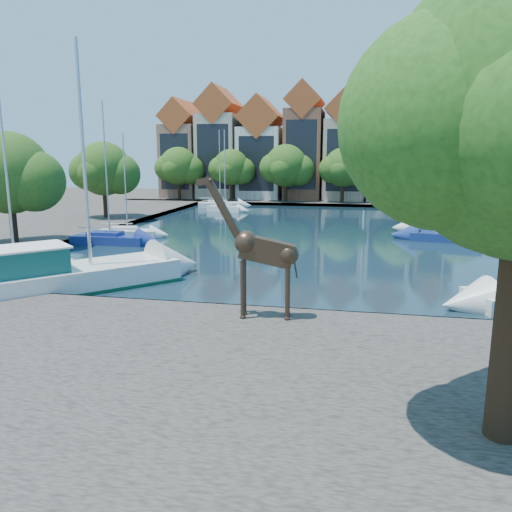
{
  "coord_description": "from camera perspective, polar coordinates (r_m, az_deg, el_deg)",
  "views": [
    {
      "loc": [
        3.97,
        -20.53,
        6.94
      ],
      "look_at": [
        -0.02,
        -0.7,
        2.85
      ],
      "focal_mm": 35.0,
      "sensor_mm": 36.0,
      "label": 1
    }
  ],
  "objects": [
    {
      "name": "far_tree_mid_east",
      "position": [
        71.07,
        10.01,
        9.8
      ],
      "size": [
        7.02,
        5.4,
        7.52
      ],
      "color": "#332114",
      "rests_on": "far_quay"
    },
    {
      "name": "motorsailer",
      "position": [
        27.38,
        -21.81,
        -1.85
      ],
      "size": [
        10.3,
        10.87,
        12.5
      ],
      "color": "silver",
      "rests_on": "water_basin"
    },
    {
      "name": "sailboat_left_a",
      "position": [
        31.63,
        -25.79,
        -1.11
      ],
      "size": [
        6.3,
        4.02,
        10.48
      ],
      "color": "silver",
      "rests_on": "water_basin"
    },
    {
      "name": "townhouse_east_end",
      "position": [
        77.31,
        19.95,
        10.88
      ],
      "size": [
        5.44,
        9.18,
        14.43
      ],
      "color": "brown",
      "rests_on": "far_quay"
    },
    {
      "name": "sailboat_right_c",
      "position": [
        48.45,
        20.84,
        3.24
      ],
      "size": [
        6.64,
        2.56,
        11.02
      ],
      "color": "silver",
      "rests_on": "water_basin"
    },
    {
      "name": "townhouse_east_mid",
      "position": [
        76.66,
        15.09,
        11.92
      ],
      "size": [
        6.43,
        9.18,
        16.65
      ],
      "color": "#BCB5A1",
      "rests_on": "far_quay"
    },
    {
      "name": "townhouse_east_inner",
      "position": [
        76.55,
        10.11,
        11.85
      ],
      "size": [
        5.94,
        9.18,
        15.79
      ],
      "color": "tan",
      "rests_on": "far_quay"
    },
    {
      "name": "left_quay",
      "position": [
        53.54,
        -21.54,
        3.45
      ],
      "size": [
        14.0,
        52.0,
        0.5
      ],
      "primitive_type": "cube",
      "color": "#4E4A44",
      "rests_on": "ground"
    },
    {
      "name": "far_tree_west",
      "position": [
        73.26,
        -2.8,
        9.96
      ],
      "size": [
        6.76,
        5.2,
        7.36
      ],
      "color": "#332114",
      "rests_on": "far_quay"
    },
    {
      "name": "sailboat_right_d",
      "position": [
        60.85,
        20.99,
        4.8
      ],
      "size": [
        6.1,
        3.2,
        11.0
      ],
      "color": "silver",
      "rests_on": "water_basin"
    },
    {
      "name": "sailboat_right_b",
      "position": [
        43.66,
        21.86,
        2.27
      ],
      "size": [
        7.35,
        3.32,
        10.29
      ],
      "color": "navy",
      "rests_on": "water_basin"
    },
    {
      "name": "townhouse_west_inner",
      "position": [
        77.87,
        0.68,
        11.73
      ],
      "size": [
        6.43,
        9.18,
        15.15
      ],
      "color": "silver",
      "rests_on": "far_quay"
    },
    {
      "name": "sailboat_left_d",
      "position": [
        62.38,
        -3.54,
        5.61
      ],
      "size": [
        4.59,
        2.36,
        9.92
      ],
      "color": "silver",
      "rests_on": "water_basin"
    },
    {
      "name": "far_tree_far_east",
      "position": [
        72.44,
        22.91,
        9.07
      ],
      "size": [
        6.76,
        5.2,
        7.36
      ],
      "color": "#332114",
      "rests_on": "far_quay"
    },
    {
      "name": "townhouse_center",
      "position": [
        76.94,
        5.55,
        12.44
      ],
      "size": [
        5.44,
        9.18,
        16.93
      ],
      "color": "brown",
      "rests_on": "far_quay"
    },
    {
      "name": "water_basin",
      "position": [
        45.23,
        6.21,
        2.59
      ],
      "size": [
        38.0,
        50.0,
        0.08
      ],
      "primitive_type": "cube",
      "color": "black",
      "rests_on": "ground"
    },
    {
      "name": "far_tree_far_west",
      "position": [
        75.61,
        -8.77,
        9.97
      ],
      "size": [
        7.28,
        5.6,
        7.68
      ],
      "color": "#332114",
      "rests_on": "far_quay"
    },
    {
      "name": "townhouse_west_end",
      "position": [
        81.13,
        -8.21,
        11.61
      ],
      "size": [
        5.44,
        9.18,
        14.93
      ],
      "color": "#8A604B",
      "rests_on": "far_quay"
    },
    {
      "name": "side_tree_left_far",
      "position": [
        55.01,
        -16.91,
        9.32
      ],
      "size": [
        7.28,
        5.6,
        7.88
      ],
      "color": "#332114",
      "rests_on": "left_quay"
    },
    {
      "name": "far_quay",
      "position": [
        76.92,
        8.42,
        6.32
      ],
      "size": [
        60.0,
        16.0,
        0.5
      ],
      "primitive_type": "cube",
      "color": "#4E4A44",
      "rests_on": "ground"
    },
    {
      "name": "far_tree_east",
      "position": [
        71.31,
        16.54,
        9.6
      ],
      "size": [
        7.54,
        5.8,
        7.84
      ],
      "color": "#332114",
      "rests_on": "far_quay"
    },
    {
      "name": "townhouse_west_mid",
      "position": [
        79.35,
        -4.05,
        12.34
      ],
      "size": [
        5.94,
        9.18,
        16.79
      ],
      "color": "#B6A68C",
      "rests_on": "far_quay"
    },
    {
      "name": "ground",
      "position": [
        22.03,
        0.41,
        -6.93
      ],
      "size": [
        160.0,
        160.0,
        0.0
      ],
      "primitive_type": "plane",
      "color": "#38332B",
      "rests_on": "ground"
    },
    {
      "name": "near_quay",
      "position": [
        15.6,
        -4.63,
        -13.99
      ],
      "size": [
        50.0,
        14.0,
        0.5
      ],
      "primitive_type": "cube",
      "color": "#4E4A44",
      "rests_on": "ground"
    },
    {
      "name": "sailboat_left_c",
      "position": [
        43.78,
        -14.46,
        2.72
      ],
      "size": [
        5.09,
        2.51,
        8.66
      ],
      "color": "silver",
      "rests_on": "water_basin"
    },
    {
      "name": "sailboat_left_e",
      "position": [
        67.25,
        -4.11,
        6.01
      ],
      "size": [
        6.13,
        3.42,
        10.11
      ],
      "color": "white",
      "rests_on": "water_basin"
    },
    {
      "name": "giraffe_statue",
      "position": [
        19.7,
        0.37,
        0.68
      ],
      "size": [
        3.95,
        0.83,
        5.63
      ],
      "color": "#37271B",
      "rests_on": "near_quay"
    },
    {
      "name": "far_tree_mid_west",
      "position": [
        71.72,
        3.52,
        10.09
      ],
      "size": [
        7.8,
        6.0,
        8.0
      ],
      "color": "#332114",
      "rests_on": "far_quay"
    },
    {
      "name": "side_tree_left_near",
      "position": [
        40.96,
        -26.3,
        8.24
      ],
      "size": [
        7.8,
        6.0,
        8.2
      ],
      "color": "#332114",
      "rests_on": "left_quay"
    },
    {
      "name": "sailboat_left_b",
      "position": [
        41.0,
        -16.35,
        2.1
      ],
      "size": [
        5.92,
        2.17,
        10.88
      ],
      "color": "navy",
      "rests_on": "water_basin"
    }
  ]
}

